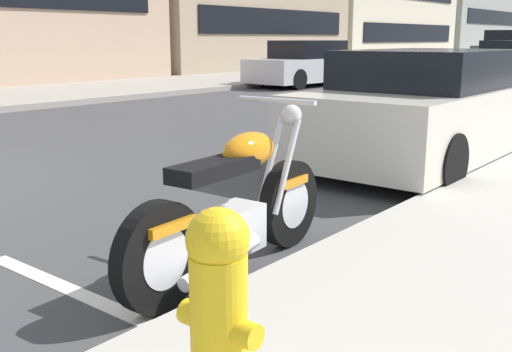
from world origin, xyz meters
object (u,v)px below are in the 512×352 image
object	(u,v)px
parked_car_mid_block	(431,109)
car_opposite_curb	(308,65)
fire_hydrant	(219,303)
parked_motorcycle	(235,210)

from	to	relation	value
parked_car_mid_block	car_opposite_curb	xyz separation A→B (m)	(9.40, 8.19, -0.00)
parked_car_mid_block	fire_hydrant	bearing A→B (deg)	-164.35
car_opposite_curb	parked_motorcycle	bearing A→B (deg)	35.83
parked_motorcycle	parked_car_mid_block	distance (m)	4.34
parked_motorcycle	fire_hydrant	xyz separation A→B (m)	(-1.31, -1.05, 0.13)
parked_motorcycle	car_opposite_curb	distance (m)	16.24
parked_motorcycle	fire_hydrant	distance (m)	1.69
parked_motorcycle	fire_hydrant	size ratio (longest dim) A/B	2.57
parked_motorcycle	car_opposite_curb	size ratio (longest dim) A/B	0.44
parked_motorcycle	parked_car_mid_block	world-z (taller)	parked_car_mid_block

